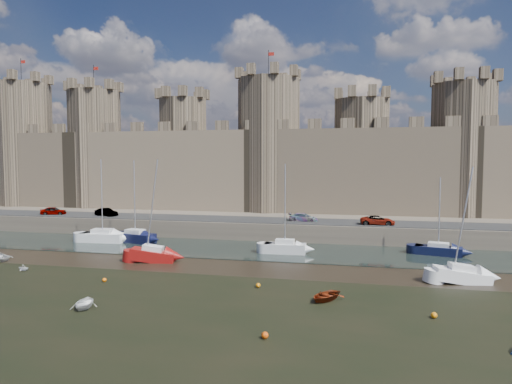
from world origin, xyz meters
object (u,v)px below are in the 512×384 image
car_1 (106,212)px  sailboat_3 (438,249)px  car_0 (53,211)px  car_2 (303,217)px  sailboat_1 (135,236)px  sailboat_5 (462,274)px  sailboat_2 (285,247)px  sailboat_4 (153,254)px  car_3 (378,220)px  sailboat_0 (103,236)px

car_1 → sailboat_3: sailboat_3 is taller
car_0 → car_2: (40.44, 0.94, -0.06)m
sailboat_1 → car_2: bearing=32.8°
sailboat_3 → sailboat_5: sailboat_5 is taller
car_1 → car_2: bearing=-70.8°
sailboat_3 → sailboat_2: bearing=-157.5°
sailboat_2 → car_1: bearing=159.0°
sailboat_4 → car_0: bearing=135.3°
car_3 → sailboat_2: size_ratio=0.43×
sailboat_0 → sailboat_4: (12.07, -9.58, -0.04)m
sailboat_1 → sailboat_3: sailboat_1 is taller
sailboat_5 → sailboat_2: bearing=143.5°
sailboat_0 → sailboat_3: sailboat_0 is taller
sailboat_0 → sailboat_2: bearing=-8.2°
car_2 → sailboat_2: bearing=178.0°
car_1 → car_3: 41.34m
car_2 → sailboat_1: size_ratio=0.37×
car_2 → sailboat_2: (-0.91, -11.22, -2.26)m
sailboat_1 → sailboat_4: size_ratio=0.98×
car_1 → sailboat_2: size_ratio=0.36×
car_0 → car_2: size_ratio=0.93×
car_2 → sailboat_5: bearing=-137.6°
car_0 → sailboat_2: bearing=-123.3°
car_1 → sailboat_0: size_ratio=0.34×
car_0 → sailboat_1: (18.25, -7.38, -2.30)m
car_3 → sailboat_0: (-37.00, -7.59, -2.28)m
car_0 → sailboat_1: bearing=-130.7°
car_2 → car_3: 10.42m
car_0 → sailboat_1: 19.81m
sailboat_0 → sailboat_1: 4.57m
sailboat_0 → sailboat_2: 25.87m
car_1 → sailboat_5: (48.16, -19.73, -2.38)m
car_1 → sailboat_5: bearing=-94.6°
sailboat_5 → sailboat_1: bearing=153.5°
car_3 → sailboat_2: bearing=128.7°
car_0 → sailboat_5: sailboat_5 is taller
car_0 → car_2: car_0 is taller
car_1 → sailboat_1: bearing=-112.6°
sailboat_3 → car_0: bearing=-174.4°
sailboat_4 → car_3: bearing=24.4°
sailboat_3 → sailboat_4: (-31.72, -10.58, 0.09)m
car_3 → sailboat_3: size_ratio=0.50×
sailboat_0 → sailboat_3: 43.80m
car_2 → sailboat_3: bearing=-112.8°
sailboat_1 → sailboat_3: 39.29m
sailboat_4 → sailboat_2: bearing=18.4°
sailboat_4 → car_1: bearing=122.3°
car_1 → sailboat_2: (30.12, -10.41, -2.30)m
car_0 → sailboat_3: 58.03m
sailboat_0 → sailboat_3: (43.79, 0.99, -0.13)m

